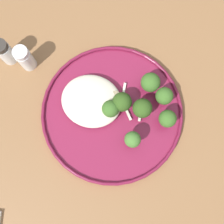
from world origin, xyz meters
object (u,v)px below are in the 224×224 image
seared_scallop_on_noodles (115,98)px  broccoli_floret_small_sprig (152,83)px  salt_shaker (25,58)px  broccoli_floret_beside_noodles (111,109)px  seared_scallop_right_edge (104,100)px  seared_scallop_left_edge (96,115)px  broccoli_floret_front_edge (164,96)px  broccoli_floret_split_head (134,140)px  dinner_plate (112,113)px  seared_scallop_rear_pale (105,88)px  pepper_shaker (5,52)px  seared_scallop_tiny_bay (92,101)px  broccoli_floret_near_rim (141,108)px  broccoli_floret_right_tilted (122,102)px  broccoli_floret_center_pile (167,119)px

seared_scallop_on_noodles → broccoli_floret_small_sprig: broccoli_floret_small_sprig is taller
salt_shaker → broccoli_floret_beside_noodles: bearing=167.0°
seared_scallop_right_edge → seared_scallop_left_edge: seared_scallop_left_edge is taller
broccoli_floret_front_edge → broccoli_floret_split_head: (0.03, 0.10, 0.00)m
dinner_plate → seared_scallop_rear_pale: 0.05m
seared_scallop_left_edge → broccoli_floret_beside_noodles: size_ratio=0.76×
seared_scallop_on_noodles → seared_scallop_left_edge: bearing=60.7°
seared_scallop_on_noodles → pepper_shaker: 0.25m
seared_scallop_left_edge → broccoli_floret_split_head: size_ratio=0.68×
broccoli_floret_split_head → seared_scallop_tiny_bay: bearing=-25.5°
seared_scallop_on_noodles → broccoli_floret_near_rim: 0.06m
broccoli_floret_right_tilted → salt_shaker: bearing=-7.0°
salt_shaker → seared_scallop_on_noodles: bearing=174.4°
seared_scallop_right_edge → broccoli_floret_small_sprig: bearing=-144.5°
broccoli_floret_near_rim → broccoli_floret_small_sprig: 0.06m
broccoli_floret_front_edge → broccoli_floret_near_rim: broccoli_floret_near_rim is taller
dinner_plate → broccoli_floret_center_pile: 0.11m
seared_scallop_tiny_bay → seared_scallop_on_noodles: size_ratio=0.94×
seared_scallop_tiny_bay → seared_scallop_on_noodles: seared_scallop_on_noodles is taller
seared_scallop_rear_pale → broccoli_floret_front_edge: bearing=-171.7°
seared_scallop_left_edge → broccoli_floret_right_tilted: (-0.04, -0.04, 0.02)m
seared_scallop_tiny_bay → broccoli_floret_center_pile: bearing=-176.4°
seared_scallop_left_edge → seared_scallop_tiny_bay: bearing=-52.4°
broccoli_floret_small_sprig → pepper_shaker: pepper_shaker is taller
broccoli_floret_split_head → seared_scallop_on_noodles: bearing=-48.8°
seared_scallop_right_edge → seared_scallop_left_edge: 0.03m
seared_scallop_rear_pale → pepper_shaker: 0.22m
broccoli_floret_center_pile → broccoli_floret_near_rim: same height
broccoli_floret_right_tilted → pepper_shaker: bearing=-5.8°
broccoli_floret_near_rim → dinner_plate: bearing=22.5°
seared_scallop_right_edge → seared_scallop_on_noodles: bearing=-154.9°
seared_scallop_right_edge → broccoli_floret_near_rim: broccoli_floret_near_rim is taller
broccoli_floret_center_pile → seared_scallop_right_edge: bearing=-0.8°
broccoli_floret_right_tilted → pepper_shaker: 0.26m
broccoli_floret_beside_noodles → pepper_shaker: pepper_shaker is taller
broccoli_floret_beside_noodles → salt_shaker: 0.21m
broccoli_floret_split_head → pepper_shaker: (0.31, -0.09, -0.01)m
seared_scallop_left_edge → broccoli_floret_near_rim: bearing=-155.1°
broccoli_floret_center_pile → broccoli_floret_beside_noodles: broccoli_floret_center_pile is taller
seared_scallop_tiny_bay → pepper_shaker: (0.20, -0.04, 0.01)m
seared_scallop_rear_pale → pepper_shaker: size_ratio=0.38×
broccoli_floret_right_tilted → seared_scallop_tiny_bay: bearing=13.1°
broccoli_floret_split_head → salt_shaker: salt_shaker is taller
broccoli_floret_split_head → dinner_plate: bearing=-35.9°
seared_scallop_rear_pale → broccoli_floret_near_rim: (-0.08, 0.02, 0.02)m
pepper_shaker → broccoli_floret_split_head: bearing=163.5°
broccoli_floret_right_tilted → broccoli_floret_small_sprig: bearing=-128.6°
broccoli_floret_right_tilted → broccoli_floret_front_edge: (-0.08, -0.04, -0.00)m
dinner_plate → broccoli_floret_center_pile: broccoli_floret_center_pile is taller
salt_shaker → seared_scallop_left_edge: bearing=160.0°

